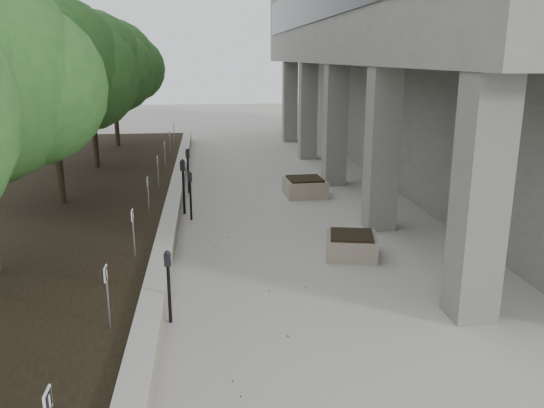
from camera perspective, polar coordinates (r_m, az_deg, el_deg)
ground at (r=8.18m, az=0.28°, el=-15.94°), size 90.00×90.00×0.00m
retaining_wall at (r=16.47m, az=-9.95°, el=0.87°), size 0.39×26.00×0.50m
planting_bed at (r=17.10m, az=-22.33°, el=0.29°), size 7.00×26.00×0.40m
crabapple_tree_3 at (r=15.51m, az=-21.83°, el=9.93°), size 4.60×4.00×5.44m
crabapple_tree_4 at (r=20.37m, az=-18.30°, el=11.20°), size 4.60×4.00×5.44m
crabapple_tree_5 at (r=25.29m, az=-16.12°, el=11.96°), size 4.60×4.00×5.44m
parking_sign_2 at (r=8.30m, az=-16.69°, el=-9.30°), size 0.04×0.22×0.96m
parking_sign_3 at (r=11.08m, az=-14.19°, el=-2.96°), size 0.04×0.22×0.96m
parking_sign_4 at (r=13.95m, az=-12.71°, el=0.81°), size 0.04×0.22×0.96m
parking_sign_5 at (r=16.86m, az=-11.74°, el=3.29°), size 0.04×0.22×0.96m
parking_sign_6 at (r=19.80m, az=-11.06°, el=5.04°), size 0.04×0.22×0.96m
parking_sign_7 at (r=22.76m, az=-10.55°, el=6.33°), size 0.04×0.22×0.96m
parking_sign_8 at (r=25.72m, az=-10.16°, el=7.32°), size 0.04×0.22×0.96m
parking_meter_2 at (r=9.10m, az=-10.65°, el=-8.46°), size 0.13×0.10×1.25m
parking_meter_3 at (r=14.65m, az=-8.46°, el=0.82°), size 0.14×0.11×1.32m
parking_meter_4 at (r=15.26m, az=-9.17°, el=1.79°), size 0.17×0.14×1.54m
parking_meter_5 at (r=17.65m, az=-8.70°, el=3.42°), size 0.14×0.10×1.43m
planter_front at (r=12.11m, az=8.23°, el=-4.22°), size 1.30×1.30×0.51m
planter_back at (r=17.21m, az=3.43°, el=1.80°), size 1.28×1.28×0.58m
berry_scatter at (r=12.70m, az=-2.97°, el=-4.31°), size 3.30×14.10×0.02m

